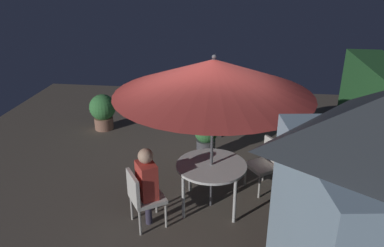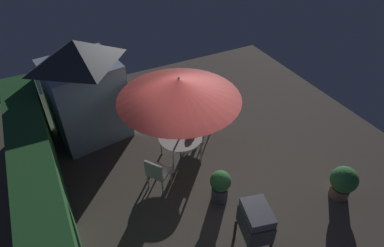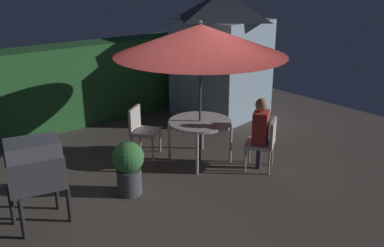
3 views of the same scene
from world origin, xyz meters
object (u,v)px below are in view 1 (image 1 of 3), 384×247
(patio_table, at_px, (211,168))
(potted_plant_by_shed, at_px, (206,137))
(patio_umbrella, at_px, (213,77))
(chair_far_side, at_px, (267,161))
(person_in_red, at_px, (147,179))
(bbq_grill, at_px, (214,97))
(chair_near_shed, at_px, (142,195))
(potted_plant_by_grill, at_px, (103,110))

(patio_table, distance_m, potted_plant_by_shed, 1.64)
(patio_umbrella, distance_m, chair_far_side, 1.98)
(patio_table, distance_m, person_in_red, 1.06)
(patio_umbrella, distance_m, potted_plant_by_shed, 2.35)
(chair_far_side, bearing_deg, patio_table, -54.41)
(bbq_grill, distance_m, chair_near_shed, 3.68)
(chair_near_shed, relative_size, person_in_red, 0.71)
(patio_table, bearing_deg, bbq_grill, -176.40)
(patio_umbrella, bearing_deg, person_in_red, -56.78)
(patio_table, bearing_deg, patio_umbrella, 90.00)
(potted_plant_by_shed, xyz_separation_m, person_in_red, (2.19, -0.66, 0.32))
(chair_far_side, height_order, potted_plant_by_grill, chair_far_side)
(patio_table, xyz_separation_m, person_in_red, (0.58, -0.89, 0.10))
(chair_near_shed, bearing_deg, potted_plant_by_shed, 161.94)
(chair_near_shed, bearing_deg, patio_umbrella, 123.22)
(patio_table, bearing_deg, chair_far_side, 125.59)
(chair_near_shed, height_order, chair_far_side, same)
(chair_near_shed, xyz_separation_m, person_in_red, (-0.05, 0.07, 0.26))
(patio_table, height_order, patio_umbrella, patio_umbrella)
(patio_umbrella, distance_m, potted_plant_by_grill, 4.27)
(patio_umbrella, relative_size, chair_near_shed, 3.19)
(patio_table, height_order, potted_plant_by_grill, potted_plant_by_grill)
(chair_far_side, xyz_separation_m, potted_plant_by_shed, (-0.96, -1.13, -0.06))
(patio_table, relative_size, person_in_red, 0.88)
(patio_table, xyz_separation_m, potted_plant_by_shed, (-1.61, -0.23, -0.23))
(potted_plant_by_grill, relative_size, person_in_red, 0.67)
(chair_near_shed, height_order, person_in_red, person_in_red)
(patio_table, relative_size, potted_plant_by_grill, 1.30)
(patio_umbrella, bearing_deg, potted_plant_by_shed, -171.82)
(potted_plant_by_shed, bearing_deg, chair_near_shed, -18.06)
(patio_umbrella, height_order, potted_plant_by_grill, patio_umbrella)
(patio_umbrella, height_order, person_in_red, patio_umbrella)
(potted_plant_by_shed, bearing_deg, bbq_grill, 178.09)
(chair_near_shed, bearing_deg, bbq_grill, 167.83)
(patio_umbrella, relative_size, bbq_grill, 2.40)
(patio_table, xyz_separation_m, bbq_grill, (-2.96, -0.19, 0.16))
(bbq_grill, distance_m, potted_plant_by_grill, 2.62)
(person_in_red, bearing_deg, bbq_grill, 168.78)
(bbq_grill, bearing_deg, potted_plant_by_shed, -1.91)
(patio_umbrella, relative_size, potted_plant_by_grill, 3.39)
(chair_near_shed, xyz_separation_m, potted_plant_by_grill, (-3.40, -1.81, -0.06))
(patio_umbrella, xyz_separation_m, person_in_red, (0.58, -0.89, -1.38))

